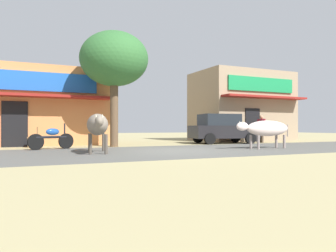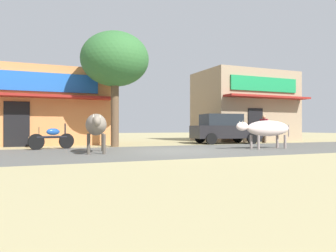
% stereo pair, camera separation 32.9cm
% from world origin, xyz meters
% --- Properties ---
extents(ground, '(80.00, 80.00, 0.00)m').
position_xyz_m(ground, '(0.00, 0.00, 0.00)').
color(ground, tan).
extents(asphalt_road, '(72.00, 6.31, 0.00)m').
position_xyz_m(asphalt_road, '(0.00, 0.00, 0.00)').
color(asphalt_road, '#595853').
rests_on(asphalt_road, ground).
extents(storefront_left_cafe, '(7.98, 5.00, 3.92)m').
position_xyz_m(storefront_left_cafe, '(-5.18, 7.14, 1.97)').
color(storefront_left_cafe, '#CD7F48').
rests_on(storefront_left_cafe, ground).
extents(storefront_right_club, '(6.34, 5.00, 4.66)m').
position_xyz_m(storefront_right_club, '(8.51, 7.14, 2.33)').
color(storefront_right_club, gray).
rests_on(storefront_right_club, ground).
extents(roadside_tree, '(3.17, 3.17, 5.36)m').
position_xyz_m(roadside_tree, '(-1.49, 3.48, 4.05)').
color(roadside_tree, brown).
rests_on(roadside_tree, ground).
extents(parked_hatchback_car, '(3.90, 2.28, 1.64)m').
position_xyz_m(parked_hatchback_car, '(4.87, 4.08, 0.84)').
color(parked_hatchback_car, black).
rests_on(parked_hatchback_car, ground).
extents(parked_motorcycle, '(1.84, 0.68, 1.07)m').
position_xyz_m(parked_motorcycle, '(-4.28, 2.77, 0.48)').
color(parked_motorcycle, black).
rests_on(parked_motorcycle, ground).
extents(cow_near_brown, '(1.09, 2.79, 1.38)m').
position_xyz_m(cow_near_brown, '(-2.98, 0.15, 0.99)').
color(cow_near_brown, gray).
rests_on(cow_near_brown, ground).
extents(cow_far_dark, '(2.81, 0.72, 1.19)m').
position_xyz_m(cow_far_dark, '(4.09, -0.43, 0.85)').
color(cow_far_dark, beige).
rests_on(cow_far_dark, ground).
extents(pedestrian_by_shop, '(0.32, 0.61, 1.62)m').
position_xyz_m(pedestrian_by_shop, '(7.47, 3.85, 0.95)').
color(pedestrian_by_shop, brown).
rests_on(pedestrian_by_shop, ground).
extents(cafe_chair_near_tree, '(0.47, 0.47, 0.92)m').
position_xyz_m(cafe_chair_near_tree, '(-4.89, 4.43, 0.51)').
color(cafe_chair_near_tree, brown).
rests_on(cafe_chair_near_tree, ground).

